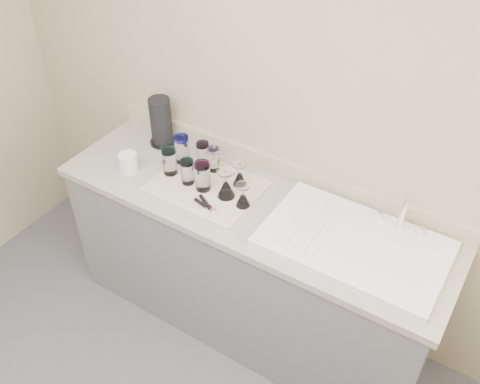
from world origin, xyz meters
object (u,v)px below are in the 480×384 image
Objects in this scene: tumbler_blue at (187,171)px; paper_towel_roll at (161,122)px; white_mug at (128,162)px; goblet_front_right at (243,198)px; can_opener at (206,205)px; tumbler_purple at (213,159)px; tumbler_magenta at (169,161)px; tumbler_teal at (182,149)px; tumbler_lavender at (203,176)px; tumbler_cyan at (203,154)px; goblet_front_left at (226,187)px; goblet_back_left at (240,177)px; sink_unit at (355,243)px.

tumbler_blue is 0.42m from paper_towel_roll.
paper_towel_roll is (-0.01, 0.30, 0.09)m from white_mug.
can_opener is at bearing -143.61° from goblet_front_right.
tumbler_purple is 0.88× the size of tumbler_magenta.
tumbler_lavender is at bearing -30.00° from tumbler_teal.
tumbler_purple is at bearing 8.89° from tumbler_teal.
tumbler_blue is 0.91× the size of white_mug.
tumbler_blue is at bearing 179.58° from tumbler_lavender.
tumbler_magenta reaches higher than tumbler_blue.
tumbler_cyan is 0.29m from goblet_front_left.
goblet_front_right is at bearing -52.29° from goblet_back_left.
tumbler_lavender is (-0.81, -0.04, 0.07)m from sink_unit.
tumbler_purple is at bearing 171.68° from sink_unit.
tumbler_lavender is at bearing -27.08° from paper_towel_roll.
goblet_front_left is at bearing 3.54° from tumbler_blue.
white_mug is at bearing -169.93° from tumbler_lavender.
sink_unit is 0.68m from goblet_front_left.
goblet_back_left is at bearing -9.29° from paper_towel_roll.
tumbler_teal is at bearing 135.46° from tumbler_blue.
goblet_front_right is 0.72m from paper_towel_roll.
sink_unit is at bearing 1.13° from tumbler_magenta.
tumbler_teal is at bearing 46.13° from white_mug.
tumbler_teal and tumbler_lavender have the same top height.
tumbler_purple reaches higher than goblet_back_left.
can_opener is (0.32, -0.24, -0.07)m from tumbler_teal.
paper_towel_roll reaches higher than tumbler_teal.
goblet_front_right is (0.10, -0.13, -0.00)m from goblet_back_left.
white_mug is (-1.24, -0.11, 0.03)m from sink_unit.
goblet_front_left is (0.25, -0.16, -0.02)m from tumbler_cyan.
tumbler_teal is 0.57× the size of paper_towel_roll.
tumbler_magenta is 0.35m from can_opener.
paper_towel_roll is at bearing 148.08° from can_opener.
tumbler_lavender is 0.24m from goblet_front_right.
goblet_back_left is (0.14, 0.13, -0.04)m from tumbler_lavender.
tumbler_teal is at bearing 179.71° from goblet_back_left.
goblet_front_right is (0.36, -0.17, -0.03)m from tumbler_cyan.
goblet_front_left is at bearing -93.24° from goblet_back_left.
paper_towel_roll reaches higher than goblet_back_left.
goblet_back_left is at bearing -8.59° from tumbler_cyan.
can_opener is (0.09, -0.11, -0.07)m from tumbler_lavender.
tumbler_magenta is 0.95× the size of tumbler_lavender.
tumbler_blue is at bearing 12.98° from white_mug.
tumbler_lavender is at bearing -177.46° from sink_unit.
tumbler_purple is at bearing 39.44° from tumbler_magenta.
paper_towel_roll is (-0.40, 0.06, 0.06)m from tumbler_purple.
tumbler_purple is at bearing -9.19° from paper_towel_roll.
goblet_front_left is (-0.68, -0.02, 0.04)m from sink_unit.
sink_unit is 0.73m from can_opener.
goblet_front_left reaches higher than goblet_back_left.
tumbler_magenta is 0.31m from paper_towel_roll.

